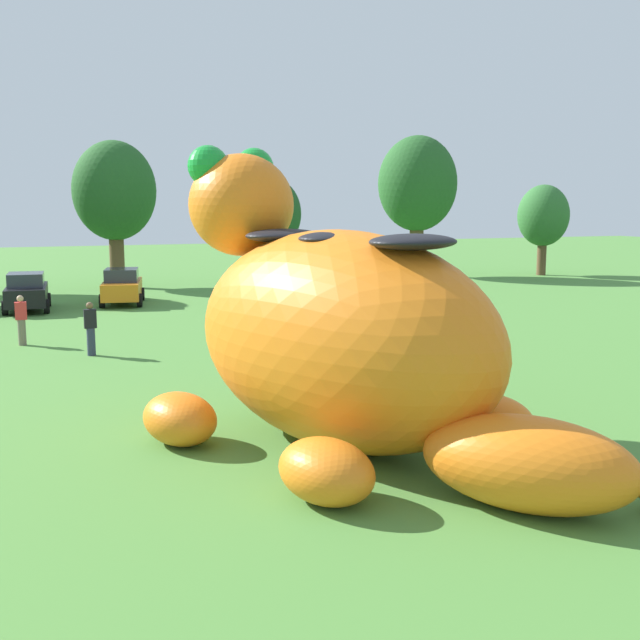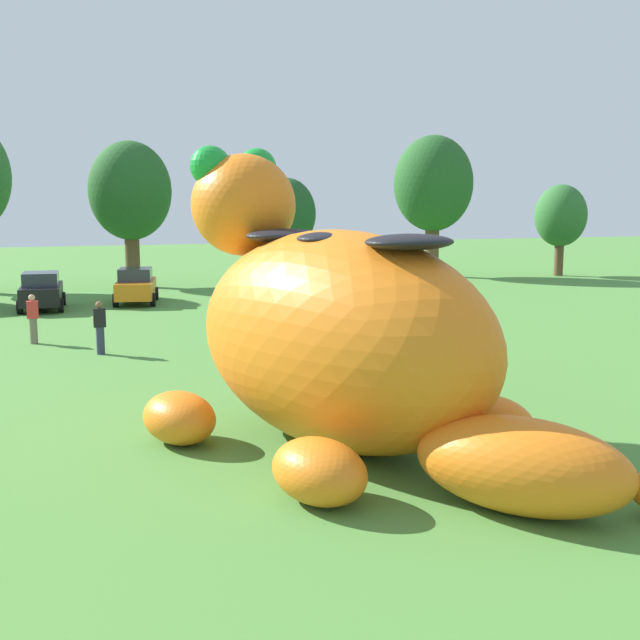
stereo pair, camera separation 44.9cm
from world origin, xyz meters
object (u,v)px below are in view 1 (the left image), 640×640
(spectator_mid_field, at_px, (21,320))
(spectator_near_inflatable, at_px, (91,329))
(car_orange, at_px, (122,286))
(giant_inflatable_creature, at_px, (340,336))
(car_black, at_px, (27,292))
(spectator_by_cars, at_px, (285,295))

(spectator_mid_field, bearing_deg, spectator_near_inflatable, -53.58)
(car_orange, relative_size, spectator_near_inflatable, 2.54)
(giant_inflatable_creature, height_order, car_black, giant_inflatable_creature)
(spectator_mid_field, xyz_separation_m, spectator_by_cars, (10.78, 3.83, 0.00))
(car_black, xyz_separation_m, car_orange, (4.30, 0.79, 0.00))
(car_black, bearing_deg, spectator_mid_field, -91.98)
(spectator_mid_field, relative_size, spectator_by_cars, 1.00)
(giant_inflatable_creature, relative_size, spectator_mid_field, 6.20)
(car_orange, height_order, spectator_near_inflatable, car_orange)
(spectator_near_inflatable, xyz_separation_m, spectator_by_cars, (8.76, 6.57, 0.00))
(car_orange, bearing_deg, spectator_near_inflatable, -101.63)
(car_black, xyz_separation_m, spectator_near_inflatable, (1.71, -11.82, -0.01))
(giant_inflatable_creature, xyz_separation_m, spectator_by_cars, (5.02, 17.87, -1.36))
(car_orange, bearing_deg, spectator_by_cars, -44.45)
(giant_inflatable_creature, height_order, car_orange, giant_inflatable_creature)
(car_orange, distance_m, spectator_by_cars, 8.64)
(giant_inflatable_creature, bearing_deg, spectator_mid_field, 112.33)
(spectator_near_inflatable, height_order, spectator_mid_field, same)
(giant_inflatable_creature, distance_m, spectator_near_inflatable, 11.99)
(giant_inflatable_creature, relative_size, car_orange, 2.44)
(spectator_near_inflatable, bearing_deg, car_black, 98.21)
(car_black, distance_m, spectator_by_cars, 11.72)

